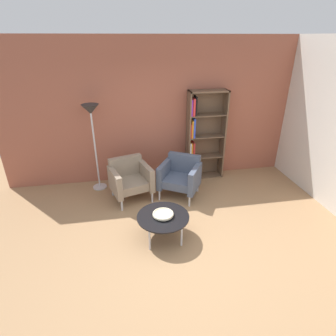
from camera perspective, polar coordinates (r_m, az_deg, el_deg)
name	(u,v)px	position (r m, az deg, el deg)	size (l,w,h in m)	color
ground_plane	(185,249)	(4.24, 3.62, -16.55)	(8.32, 8.32, 0.00)	#9E7751
brick_back_panel	(160,112)	(5.72, -1.77, 11.65)	(6.40, 0.12, 2.90)	#9E5642
bookshelf_tall	(202,137)	(5.86, 7.14, 6.46)	(0.80, 0.30, 1.90)	brown
coffee_table_low	(163,218)	(4.21, -1.04, -10.34)	(0.80, 0.80, 0.40)	black
decorative_bowl	(163,214)	(4.17, -1.05, -9.63)	(0.32, 0.32, 0.05)	beige
armchair_corner_red	(180,176)	(5.30, 2.63, -1.59)	(0.94, 0.92, 0.78)	#4C566B
armchair_by_bookshelf	(130,178)	(5.23, -8.00, -2.19)	(0.87, 0.83, 0.78)	gray
floor_lamp_torchiere	(92,120)	(5.35, -15.72, 9.67)	(0.32, 0.32, 1.74)	silver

